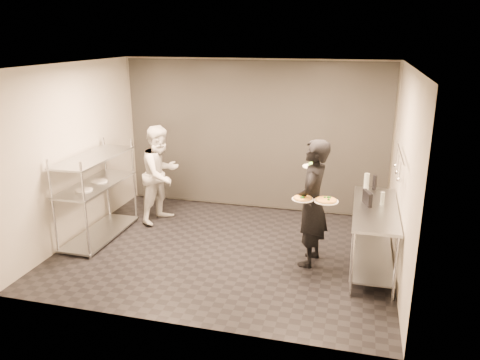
% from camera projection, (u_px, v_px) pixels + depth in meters
% --- Properties ---
extents(room_shell, '(5.00, 4.00, 2.80)m').
position_uv_depth(room_shell, '(244.00, 146.00, 7.93)').
color(room_shell, black).
rests_on(room_shell, ground).
extents(pass_rack, '(0.60, 1.60, 1.50)m').
position_uv_depth(pass_rack, '(97.00, 192.00, 7.54)').
color(pass_rack, silver).
rests_on(pass_rack, ground).
extents(prep_counter, '(0.60, 1.80, 0.92)m').
position_uv_depth(prep_counter, '(374.00, 227.00, 6.55)').
color(prep_counter, silver).
rests_on(prep_counter, ground).
extents(utensil_rail, '(0.07, 1.20, 0.31)m').
position_uv_depth(utensil_rail, '(399.00, 165.00, 6.21)').
color(utensil_rail, silver).
rests_on(utensil_rail, room_shell).
extents(waiter, '(0.54, 0.73, 1.84)m').
position_uv_depth(waiter, '(312.00, 203.00, 6.61)').
color(waiter, black).
rests_on(waiter, ground).
extents(chef, '(0.88, 1.00, 1.72)m').
position_uv_depth(chef, '(161.00, 174.00, 8.19)').
color(chef, silver).
rests_on(chef, ground).
extents(pizza_plate_near, '(0.30, 0.30, 0.05)m').
position_uv_depth(pizza_plate_near, '(303.00, 198.00, 6.36)').
color(pizza_plate_near, white).
rests_on(pizza_plate_near, waiter).
extents(pizza_plate_far, '(0.33, 0.33, 0.05)m').
position_uv_depth(pizza_plate_far, '(326.00, 200.00, 6.29)').
color(pizza_plate_far, white).
rests_on(pizza_plate_far, waiter).
extents(salad_plate, '(0.29, 0.29, 0.07)m').
position_uv_depth(salad_plate, '(313.00, 165.00, 6.72)').
color(salad_plate, white).
rests_on(salad_plate, waiter).
extents(pos_monitor, '(0.14, 0.27, 0.19)m').
position_uv_depth(pos_monitor, '(367.00, 198.00, 6.54)').
color(pos_monitor, black).
rests_on(pos_monitor, prep_counter).
extents(bottle_green, '(0.08, 0.08, 0.28)m').
position_uv_depth(bottle_green, '(366.00, 182.00, 7.07)').
color(bottle_green, gray).
rests_on(bottle_green, prep_counter).
extents(bottle_clear, '(0.06, 0.06, 0.19)m').
position_uv_depth(bottle_clear, '(382.00, 198.00, 6.53)').
color(bottle_clear, gray).
rests_on(bottle_clear, prep_counter).
extents(bottle_dark, '(0.07, 0.07, 0.23)m').
position_uv_depth(bottle_dark, '(375.00, 182.00, 7.17)').
color(bottle_dark, black).
rests_on(bottle_dark, prep_counter).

